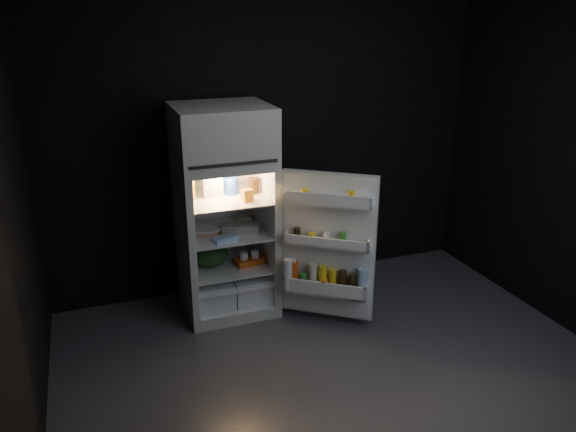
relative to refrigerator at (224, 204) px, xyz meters
name	(u,v)px	position (x,y,z in m)	size (l,w,h in m)	color
floor	(346,378)	(0.52, -1.32, -0.96)	(4.00, 3.40, 0.00)	#4F4F54
wall_back	(268,143)	(0.52, 0.38, 0.39)	(4.00, 0.00, 2.70)	black
wall_front	(561,337)	(0.52, -3.02, 0.39)	(4.00, 0.00, 2.70)	black
wall_left	(6,242)	(-1.48, -1.32, 0.39)	(0.00, 3.40, 2.70)	black
refrigerator	(224,204)	(0.00, 0.00, 0.00)	(0.76, 0.71, 1.78)	silver
fridge_door	(327,250)	(0.68, -0.60, -0.28)	(0.69, 0.58, 1.22)	silver
milk_jug	(212,181)	(-0.08, 0.05, 0.19)	(0.16, 0.16, 0.24)	white
mayo_jar	(232,186)	(0.08, 0.03, 0.14)	(0.12, 0.12, 0.14)	#1F3CAA
jam_jar	(253,185)	(0.25, -0.01, 0.14)	(0.10, 0.10, 0.13)	black
amber_bottle	(190,186)	(-0.27, 0.02, 0.18)	(0.08, 0.08, 0.22)	#C47D1F
small_carton	(247,195)	(0.14, -0.20, 0.12)	(0.09, 0.07, 0.10)	orange
egg_carton	(240,229)	(0.10, -0.11, -0.19)	(0.30, 0.11, 0.07)	gray
pie	(206,229)	(-0.16, 0.01, -0.21)	(0.27, 0.27, 0.04)	tan
flat_package	(225,239)	(-0.06, -0.25, -0.21)	(0.19, 0.10, 0.04)	#94BAE5
wrapped_pkg	(243,219)	(0.20, 0.13, -0.20)	(0.12, 0.10, 0.05)	beige
produce_bag	(211,255)	(-0.15, -0.04, -0.43)	(0.30, 0.26, 0.20)	#193815
yogurt_tray	(250,261)	(0.18, -0.11, -0.50)	(0.27, 0.14, 0.05)	#C64A11
small_can_red	(245,248)	(0.21, 0.13, -0.48)	(0.07, 0.07, 0.09)	#C64A11
small_can_silver	(245,248)	(0.20, 0.12, -0.48)	(0.07, 0.07, 0.09)	silver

